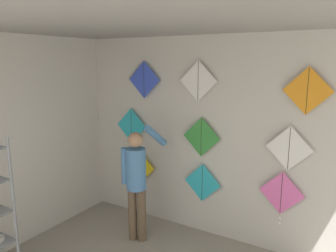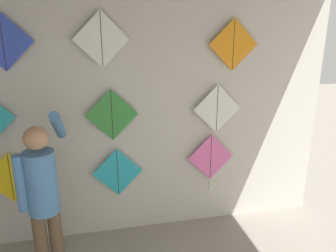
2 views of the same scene
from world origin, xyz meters
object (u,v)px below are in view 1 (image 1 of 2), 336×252
shopkeeper (137,176)px  kite_7 (198,81)px  kite_1 (202,183)px  kite_2 (281,195)px  kite_8 (308,91)px  kite_5 (289,148)px  kite_0 (140,166)px  kite_6 (144,80)px  kite_3 (131,126)px  kite_4 (201,137)px

shopkeeper → kite_7: 1.53m
kite_1 → kite_2: 1.08m
kite_7 → kite_8: (1.38, 0.00, -0.07)m
kite_1 → kite_2: kite_2 is taller
kite_2 → kite_5: 0.61m
kite_0 → kite_5: bearing=0.0°
shopkeeper → kite_6: 1.44m
kite_2 → kite_8: bearing=0.2°
kite_3 → kite_4: bearing=0.0°
shopkeeper → kite_3: bearing=114.1°
kite_3 → shopkeeper: bearing=-48.2°
shopkeeper → kite_1: bearing=24.7°
kite_3 → kite_6: kite_6 is taller
kite_1 → kite_3: size_ratio=1.00×
shopkeeper → kite_7: size_ratio=2.96×
kite_1 → kite_5: bearing=0.0°
kite_0 → kite_5: (2.23, 0.00, 0.61)m
shopkeeper → kite_4: (0.65, 0.62, 0.50)m
kite_4 → kite_6: bearing=180.0°
shopkeeper → kite_2: 1.87m
kite_1 → shopkeeper: bearing=-137.6°
kite_0 → shopkeeper: bearing=-56.5°
kite_4 → kite_1: bearing=0.0°
kite_3 → kite_4: size_ratio=1.00×
kite_3 → kite_8: bearing=0.0°
kite_0 → kite_6: kite_6 is taller
kite_2 → kite_8: 1.32m
kite_2 → kite_4: size_ratio=1.25×
kite_5 → kite_2: bearing=-179.2°
kite_7 → kite_8: size_ratio=1.00×
shopkeeper → kite_5: 1.99m
kite_7 → kite_6: bearing=180.0°
kite_0 → kite_2: size_ratio=0.80×
kite_2 → kite_6: kite_6 is taller
kite_4 → kite_0: bearing=180.0°
kite_2 → kite_4: bearing=180.0°
kite_0 → kite_1: kite_0 is taller
kite_1 → kite_5: kite_5 is taller
kite_0 → kite_1: size_ratio=1.00×
shopkeeper → kite_0: 0.76m
kite_6 → kite_1: bearing=0.0°
shopkeeper → kite_4: kite_4 is taller
kite_3 → kite_5: size_ratio=1.00×
kite_3 → kite_6: (0.26, 0.00, 0.72)m
kite_0 → kite_3: kite_3 is taller
shopkeeper → kite_4: bearing=26.0°
kite_1 → kite_6: bearing=180.0°
kite_8 → kite_4: bearing=180.0°
kite_4 → kite_7: size_ratio=1.00×
kite_3 → kite_6: size_ratio=1.00×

